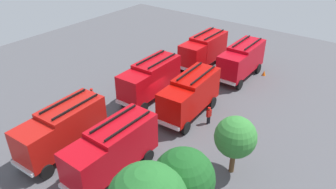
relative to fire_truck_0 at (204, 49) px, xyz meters
name	(u,v)px	position (x,y,z in m)	size (l,w,h in m)	color
ground_plane	(168,107)	(10.02, 2.33, -2.15)	(56.33, 56.33, 0.00)	#4C4C51
fire_truck_0	(204,49)	(0.00, 0.00, 0.00)	(7.21, 2.77, 3.88)	#BB090C
fire_truck_1	(150,78)	(9.58, -0.18, 0.00)	(7.27, 2.92, 3.88)	#B40810
fire_truck_2	(62,129)	(19.97, -0.10, 0.00)	(7.31, 3.03, 3.88)	#AF140F
fire_truck_3	(241,60)	(0.04, 4.87, 0.00)	(7.23, 2.83, 3.88)	#B80815
fire_truck_4	(190,94)	(9.84, 4.64, 0.00)	(7.33, 3.11, 3.88)	#B40804
fire_truck_5	(112,149)	(19.36, 4.59, 0.00)	(7.22, 2.80, 3.88)	#B40912
firefighter_0	(92,96)	(14.04, -3.70, -1.17)	(0.35, 0.47, 1.75)	black
firefighter_1	(209,115)	(10.04, 6.80, -1.24)	(0.47, 0.34, 1.64)	black
tree_0	(235,137)	(14.19, 11.21, 0.88)	(2.91, 2.91, 4.51)	brown
tree_1	(184,179)	(20.04, 10.98, 1.50)	(3.50, 3.50, 5.42)	brown
traffic_cone_0	(264,73)	(-2.06, 6.88, -1.86)	(0.41, 0.41, 0.58)	#F2600C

